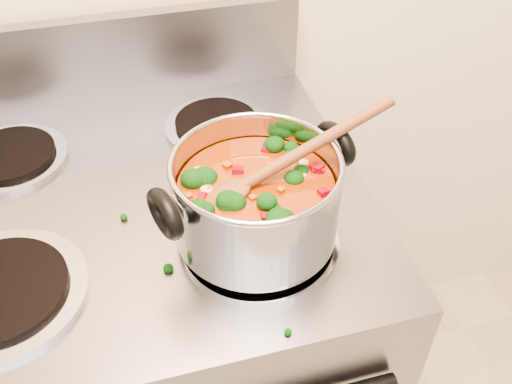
% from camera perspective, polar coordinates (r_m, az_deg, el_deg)
% --- Properties ---
extents(electric_range, '(0.74, 0.67, 1.08)m').
position_cam_1_polar(electric_range, '(1.26, -9.66, -15.92)').
color(electric_range, gray).
rests_on(electric_range, ground).
extents(stockpot, '(0.29, 0.23, 0.14)m').
position_cam_1_polar(stockpot, '(0.77, -0.00, -0.70)').
color(stockpot, '#ABACB4').
rests_on(stockpot, electric_range).
extents(wooden_spoon, '(0.29, 0.09, 0.10)m').
position_cam_1_polar(wooden_spoon, '(0.75, 1.37, 2.18)').
color(wooden_spoon, brown).
rests_on(wooden_spoon, stockpot).
extents(cooktop_crumbs, '(0.34, 0.16, 0.01)m').
position_cam_1_polar(cooktop_crumbs, '(0.88, -0.03, -0.75)').
color(cooktop_crumbs, black).
rests_on(cooktop_crumbs, electric_range).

